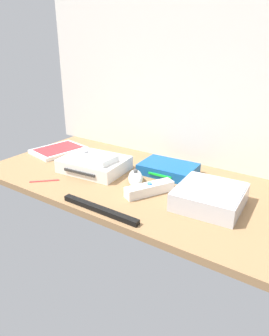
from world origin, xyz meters
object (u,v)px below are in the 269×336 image
at_px(network_router, 168,169).
at_px(remote_wand, 149,189).
at_px(sensor_bar, 100,209).
at_px(game_case, 58,150).
at_px(mini_computer, 210,197).
at_px(game_console, 94,164).
at_px(remote_nunchuk, 135,178).
at_px(stylus_pen, 44,180).
at_px(remote_classic_pad, 94,157).

height_order(network_router, remote_wand, same).
distance_m(remote_wand, sensor_bar, 0.17).
xyz_separation_m(game_case, network_router, (0.46, 0.05, 0.01)).
xyz_separation_m(mini_computer, game_case, (-0.66, 0.07, -0.02)).
relative_size(game_console, sensor_bar, 0.93).
height_order(remote_wand, remote_nunchuk, remote_nunchuk).
relative_size(sensor_bar, stylus_pen, 2.67).
relative_size(network_router, sensor_bar, 0.77).
bearing_deg(remote_wand, sensor_bar, -80.45).
xyz_separation_m(remote_wand, remote_nunchuk, (-0.07, 0.03, 0.01)).
bearing_deg(stylus_pen, game_console, 65.46).
bearing_deg(remote_wand, stylus_pen, -132.51).
height_order(network_router, stylus_pen, network_router).
relative_size(network_router, remote_wand, 1.26).
bearing_deg(remote_wand, mini_computer, 38.66).
relative_size(mini_computer, game_case, 0.86).
xyz_separation_m(game_case, stylus_pen, (0.17, -0.22, -0.00)).
bearing_deg(sensor_bar, remote_classic_pad, 133.86).
distance_m(game_console, remote_nunchuk, 0.18).
distance_m(remote_nunchuk, stylus_pen, 0.29).
bearing_deg(mini_computer, remote_nunchuk, -179.74).
distance_m(sensor_bar, stylus_pen, 0.27).
relative_size(game_case, sensor_bar, 0.88).
xyz_separation_m(network_router, stylus_pen, (-0.29, -0.27, -0.01)).
height_order(mini_computer, network_router, mini_computer).
bearing_deg(stylus_pen, remote_classic_pad, 59.53).
xyz_separation_m(mini_computer, remote_classic_pad, (-0.40, -0.00, 0.03)).
xyz_separation_m(remote_wand, stylus_pen, (-0.32, -0.11, -0.01)).
bearing_deg(mini_computer, remote_wand, -169.25).
relative_size(remote_nunchuk, sensor_bar, 0.45).
bearing_deg(mini_computer, game_console, 178.32).
distance_m(network_router, stylus_pen, 0.40).
xyz_separation_m(network_router, sensor_bar, (-0.03, -0.32, -0.01)).
xyz_separation_m(sensor_bar, stylus_pen, (-0.27, 0.05, -0.00)).
distance_m(game_case, stylus_pen, 0.28).
bearing_deg(remote_classic_pad, sensor_bar, -44.81).
xyz_separation_m(remote_wand, sensor_bar, (-0.05, -0.16, -0.01)).
relative_size(network_router, remote_nunchuk, 1.73).
xyz_separation_m(game_case, remote_classic_pad, (0.26, -0.08, 0.05)).
bearing_deg(sensor_bar, stylus_pen, 170.51).
bearing_deg(game_case, remote_classic_pad, -5.62).
bearing_deg(remote_classic_pad, network_router, 33.33).
relative_size(mini_computer, remote_classic_pad, 1.24).
height_order(remote_classic_pad, sensor_bar, remote_classic_pad).
relative_size(remote_wand, remote_classic_pad, 1.01).
xyz_separation_m(remote_nunchuk, remote_classic_pad, (-0.16, 0.00, 0.03)).
bearing_deg(game_console, remote_wand, -15.44).
bearing_deg(sensor_bar, remote_wand, 72.01).
bearing_deg(remote_nunchuk, stylus_pen, 175.06).
height_order(network_router, sensor_bar, network_router).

